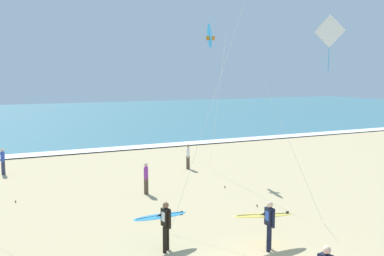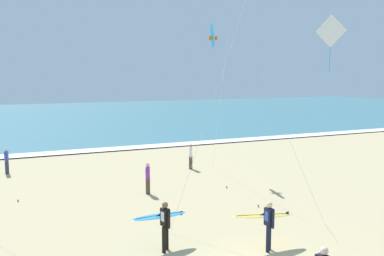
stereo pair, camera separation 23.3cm
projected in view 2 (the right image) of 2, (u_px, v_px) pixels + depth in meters
name	position (u px, v px, depth m)	size (l,w,h in m)	color
ocean_water	(53.00, 117.00, 59.83)	(160.00, 60.00, 0.08)	teal
shoreline_foam	(94.00, 150.00, 32.90)	(160.00, 1.79, 0.01)	white
surfer_trailing	(163.00, 220.00, 14.20)	(2.17, 1.08, 1.71)	black
surfer_third	(266.00, 219.00, 14.24)	(2.40, 0.89, 1.71)	black
kite_delta_cobalt_near	(213.00, 36.00, 25.56)	(1.71, 5.11, 9.04)	#2D99DB
kite_diamond_ivory_high	(328.00, 38.00, 16.03)	(1.53, 3.41, 8.19)	white
bystander_blue_top	(7.00, 161.00, 25.24)	(0.25, 0.49, 1.59)	#2D334C
bystander_purple_top	(148.00, 178.00, 20.95)	(0.30, 0.46, 1.59)	#4C3D2D
bystander_white_top	(191.00, 156.00, 26.56)	(0.29, 0.47, 1.59)	#4C3D2D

